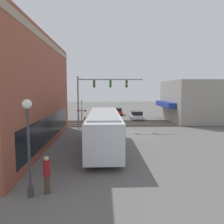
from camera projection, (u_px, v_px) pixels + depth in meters
name	position (u px, v px, depth m)	size (l,w,h in m)	color
ground_plane	(129.00, 135.00, 24.12)	(120.00, 120.00, 0.00)	#605E5B
shop_building	(193.00, 101.00, 34.53)	(10.82, 8.89, 6.30)	gray
city_bus	(104.00, 129.00, 18.31)	(11.00, 2.59, 3.11)	silver
traffic_signal_gantry	(98.00, 90.00, 27.19)	(0.42, 8.18, 6.60)	gray
crossing_signal	(82.00, 111.00, 27.42)	(1.41, 1.18, 3.81)	gray
streetlamp	(28.00, 140.00, 10.01)	(0.44, 0.44, 4.62)	#38383A
rail_track_near	(124.00, 125.00, 30.08)	(2.60, 60.00, 0.15)	#332D28
rail_track_far	(122.00, 122.00, 33.26)	(2.60, 60.00, 0.15)	#332D28
parked_car_white	(136.00, 115.00, 35.84)	(4.20, 1.82, 1.40)	silver
parked_car_red	(117.00, 111.00, 42.18)	(4.35, 1.82, 1.38)	#B21E19
pedestrian_by_lamp	(47.00, 174.00, 10.56)	(0.34, 0.34, 1.86)	#473828
pedestrian_at_crossing	(85.00, 123.00, 27.38)	(0.34, 0.34, 1.62)	black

